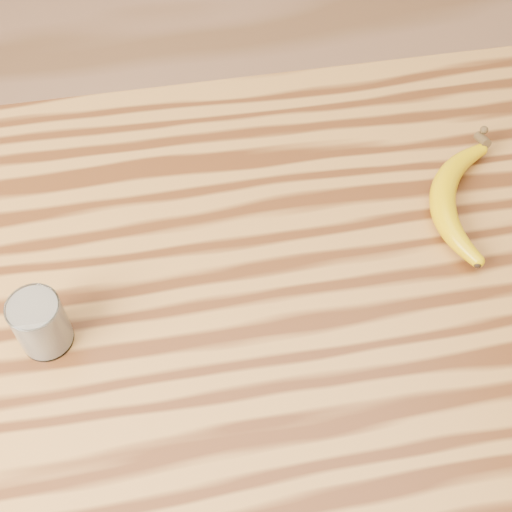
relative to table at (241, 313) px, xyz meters
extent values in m
plane|color=#9D6D4B|center=(0.00, 0.00, -0.77)|extent=(4.00, 4.00, 0.00)
cube|color=#A66C2F|center=(0.00, 0.00, 0.11)|extent=(1.20, 0.80, 0.04)
cylinder|color=brown|center=(0.54, 0.34, -0.34)|extent=(0.06, 0.06, 0.86)
cylinder|color=white|center=(-0.27, -0.07, 0.17)|extent=(0.07, 0.07, 0.09)
torus|color=white|center=(-0.27, -0.07, 0.22)|extent=(0.07, 0.07, 0.00)
cylinder|color=beige|center=(-0.27, -0.07, 0.17)|extent=(0.06, 0.06, 0.08)
camera|label=1|loc=(-0.07, -0.56, 1.00)|focal=50.00mm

